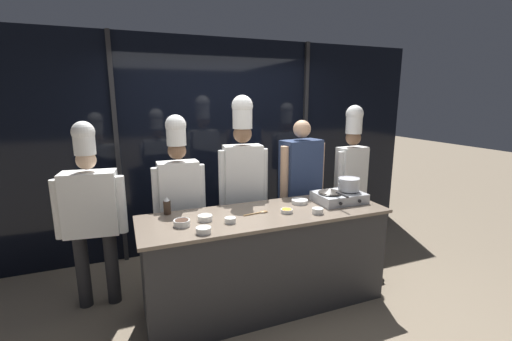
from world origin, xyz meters
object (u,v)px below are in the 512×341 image
chef_line (243,173)px  person_guest (301,180)px  stock_pot (349,184)px  chef_sous (179,190)px  prep_bowl_carrots (287,211)px  prep_bowl_garlic (318,210)px  serving_spoon_slotted (261,212)px  prep_bowl_onion (204,230)px  prep_bowl_rice (300,201)px  chef_pastry (352,168)px  portable_stove (339,197)px  chef_head (91,207)px  prep_bowl_soy_glaze (182,222)px  prep_bowl_bean_sprouts (230,220)px  frying_pan (330,191)px  prep_bowl_chicken (205,217)px  squeeze_bottle_soy (167,206)px

chef_line → person_guest: 0.71m
stock_pot → person_guest: (-0.25, 0.56, -0.06)m
chef_sous → prep_bowl_carrots: bearing=142.2°
prep_bowl_garlic → serving_spoon_slotted: size_ratio=0.42×
prep_bowl_onion → serving_spoon_slotted: prep_bowl_onion is taller
prep_bowl_rice → chef_line: size_ratio=0.08×
prep_bowl_carrots → chef_line: chef_line is taller
prep_bowl_rice → chef_pastry: 1.11m
portable_stove → stock_pot: bearing=0.1°
prep_bowl_carrots → chef_head: 1.80m
prep_bowl_soy_glaze → prep_bowl_onion: bearing=-58.9°
serving_spoon_slotted → person_guest: bearing=38.2°
chef_line → person_guest: bearing=-175.1°
prep_bowl_bean_sprouts → person_guest: (1.07, 0.72, 0.09)m
frying_pan → prep_bowl_bean_sprouts: 1.11m
prep_bowl_rice → chef_head: bearing=166.7°
prep_bowl_chicken → serving_spoon_slotted: 0.52m
squeeze_bottle_soy → prep_bowl_chicken: bearing=-45.9°
prep_bowl_onion → prep_bowl_garlic: size_ratio=1.17×
stock_pot → squeeze_bottle_soy: bearing=171.5°
serving_spoon_slotted → chef_line: size_ratio=0.13×
prep_bowl_rice → person_guest: size_ratio=0.10×
chef_line → prep_bowl_onion: bearing=60.1°
prep_bowl_rice → serving_spoon_slotted: bearing=-165.2°
serving_spoon_slotted → chef_sous: size_ratio=0.14×
prep_bowl_bean_sprouts → chef_line: (0.38, 0.73, 0.23)m
frying_pan → chef_sous: chef_sous is taller
stock_pot → chef_pastry: 0.75m
prep_bowl_chicken → stock_pot: bearing=0.9°
chef_head → portable_stove: bearing=173.2°
chef_head → chef_pastry: size_ratio=0.94×
serving_spoon_slotted → chef_pastry: (1.46, 0.61, 0.18)m
prep_bowl_soy_glaze → prep_bowl_chicken: 0.22m
prep_bowl_onion → stock_pot: bearing=10.6°
prep_bowl_carrots → prep_bowl_rice: (0.25, 0.21, 0.00)m
prep_bowl_rice → chef_sous: bearing=157.3°
prep_bowl_bean_sprouts → prep_bowl_onion: 0.30m
prep_bowl_carrots → chef_sous: chef_sous is taller
squeeze_bottle_soy → chef_head: size_ratio=0.09×
prep_bowl_onion → prep_bowl_bean_sprouts: bearing=27.8°
prep_bowl_carrots → chef_pastry: bearing=29.2°
chef_head → person_guest: 2.19m
stock_pot → prep_bowl_rice: (-0.51, 0.10, -0.15)m
prep_bowl_garlic → chef_sous: chef_sous is taller
chef_head → chef_sous: (0.81, 0.01, 0.07)m
prep_bowl_onion → chef_line: (0.64, 0.87, 0.22)m
prep_bowl_garlic → prep_bowl_rice: (-0.00, 0.33, -0.01)m
serving_spoon_slotted → prep_bowl_carrots: bearing=-19.5°
prep_bowl_garlic → squeeze_bottle_soy: bearing=158.9°
prep_bowl_chicken → person_guest: 1.39m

